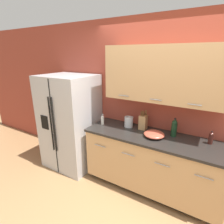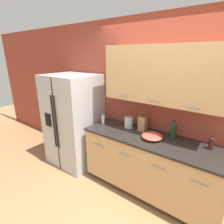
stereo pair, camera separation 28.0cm
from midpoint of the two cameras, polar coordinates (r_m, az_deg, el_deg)
The scene contains 9 objects.
wall_back at distance 2.68m, azimuth 15.11°, elevation 3.92°, with size 10.00×0.39×2.60m.
counter_unit at distance 2.83m, azimuth 9.72°, elevation -16.01°, with size 2.03×0.64×0.92m.
refrigerator at distance 3.37m, azimuth -15.78°, elevation -3.19°, with size 0.92×0.82×1.72m.
knife_block at distance 2.77m, azimuth 7.30°, elevation -3.26°, with size 0.11×0.12×0.31m.
wine_bottle at distance 2.62m, azimuth 16.79°, elevation -5.01°, with size 0.08×0.08×0.28m.
soap_dispenser at distance 2.95m, azimuth -5.84°, elevation -2.71°, with size 0.05×0.05×0.19m.
oil_bottle at distance 2.59m, azimuth 26.96°, elevation -7.60°, with size 0.06×0.06×0.18m.
steel_canister at distance 2.85m, azimuth 2.69°, elevation -3.25°, with size 0.14×0.14×0.19m.
mixing_bowl at distance 2.56m, azimuth 10.57°, elevation -7.23°, with size 0.29×0.29×0.08m.
Camera 1 is at (0.53, -1.39, 2.05)m, focal length 28.00 mm.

